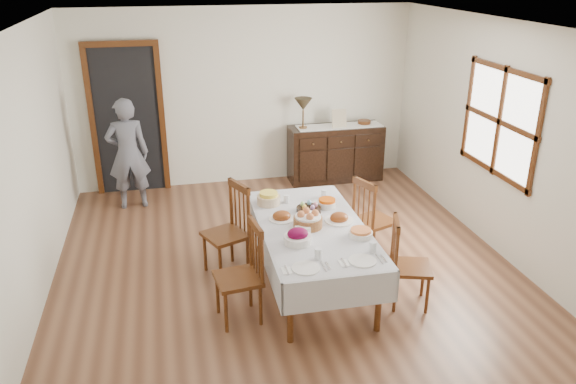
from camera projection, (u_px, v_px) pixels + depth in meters
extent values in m
plane|color=brown|center=(290.00, 276.00, 6.07)|extent=(6.00, 6.00, 0.00)
cube|color=silver|center=(290.00, 28.00, 5.09)|extent=(5.00, 6.00, 0.02)
cube|color=white|center=(245.00, 97.00, 8.29)|extent=(5.00, 0.02, 2.60)
cube|color=white|center=(421.00, 353.00, 2.87)|extent=(5.00, 0.02, 2.60)
cube|color=white|center=(21.00, 183.00, 5.07)|extent=(0.02, 6.00, 2.60)
cube|color=white|center=(514.00, 146.00, 6.09)|extent=(0.02, 6.00, 2.60)
cube|color=white|center=(501.00, 121.00, 6.28)|extent=(0.02, 1.30, 1.10)
cube|color=#4F2710|center=(499.00, 122.00, 6.28)|extent=(0.03, 1.46, 1.26)
cube|color=black|center=(128.00, 121.00, 8.00)|extent=(0.90, 0.06, 2.10)
cube|color=#4F2710|center=(128.00, 122.00, 7.98)|extent=(1.04, 0.08, 2.18)
cube|color=silver|center=(312.00, 228.00, 5.64)|extent=(1.03, 2.02, 0.04)
cylinder|color=#4F2710|center=(290.00, 311.00, 4.91)|extent=(0.06, 0.06, 0.64)
cylinder|color=#4F2710|center=(379.00, 300.00, 5.07)|extent=(0.06, 0.06, 0.64)
cylinder|color=#4F2710|center=(259.00, 227.00, 6.48)|extent=(0.06, 0.06, 0.64)
cylinder|color=#4F2710|center=(327.00, 221.00, 6.63)|extent=(0.06, 0.06, 0.64)
cube|color=silver|center=(262.00, 244.00, 5.59)|extent=(0.05, 2.04, 0.31)
cube|color=silver|center=(360.00, 235.00, 5.79)|extent=(0.05, 2.04, 0.31)
cube|color=silver|center=(341.00, 293.00, 4.77)|extent=(1.04, 0.04, 0.31)
cube|color=silver|center=(291.00, 201.00, 6.60)|extent=(1.04, 0.04, 0.31)
cube|color=#4F2710|center=(238.00, 279.00, 5.20)|extent=(0.45, 0.45, 0.04)
cylinder|color=#4F2710|center=(218.00, 294.00, 5.37)|extent=(0.03, 0.03, 0.42)
cylinder|color=#4F2710|center=(226.00, 313.00, 5.09)|extent=(0.03, 0.03, 0.42)
cylinder|color=#4F2710|center=(251.00, 288.00, 5.48)|extent=(0.03, 0.03, 0.42)
cylinder|color=#4F2710|center=(261.00, 306.00, 5.19)|extent=(0.03, 0.03, 0.42)
cylinder|color=#4F2710|center=(251.00, 241.00, 5.30)|extent=(0.04, 0.04, 0.54)
cylinder|color=#4F2710|center=(262.00, 258.00, 5.00)|extent=(0.04, 0.04, 0.54)
cube|color=#4F2710|center=(256.00, 227.00, 5.06)|extent=(0.09, 0.39, 0.08)
cylinder|color=#4F2710|center=(254.00, 247.00, 5.24)|extent=(0.02, 0.02, 0.45)
cylinder|color=#4F2710|center=(256.00, 252.00, 5.16)|extent=(0.02, 0.02, 0.45)
cylinder|color=#4F2710|center=(259.00, 256.00, 5.08)|extent=(0.02, 0.02, 0.45)
cube|color=#4F2710|center=(225.00, 235.00, 6.00)|extent=(0.55, 0.55, 0.04)
cylinder|color=#4F2710|center=(205.00, 253.00, 6.12)|extent=(0.04, 0.04, 0.43)
cylinder|color=#4F2710|center=(220.00, 265.00, 5.87)|extent=(0.04, 0.04, 0.43)
cylinder|color=#4F2710|center=(232.00, 244.00, 6.31)|extent=(0.04, 0.04, 0.43)
cylinder|color=#4F2710|center=(248.00, 256.00, 6.05)|extent=(0.04, 0.04, 0.43)
cylinder|color=#4F2710|center=(231.00, 202.00, 6.13)|extent=(0.04, 0.04, 0.56)
cylinder|color=#4F2710|center=(249.00, 213.00, 5.86)|extent=(0.04, 0.04, 0.56)
cube|color=#4F2710|center=(239.00, 187.00, 5.90)|extent=(0.19, 0.38, 0.08)
cylinder|color=#4F2710|center=(235.00, 206.00, 6.07)|extent=(0.02, 0.02, 0.46)
cylinder|color=#4F2710|center=(240.00, 209.00, 6.00)|extent=(0.02, 0.02, 0.46)
cylinder|color=#4F2710|center=(244.00, 212.00, 5.94)|extent=(0.02, 0.02, 0.46)
cube|color=#4F2710|center=(411.00, 268.00, 5.45)|extent=(0.48, 0.48, 0.04)
cylinder|color=#4F2710|center=(427.00, 296.00, 5.37)|extent=(0.03, 0.03, 0.39)
cylinder|color=#4F2710|center=(423.00, 279.00, 5.66)|extent=(0.03, 0.03, 0.39)
cylinder|color=#4F2710|center=(395.00, 294.00, 5.40)|extent=(0.03, 0.03, 0.39)
cylinder|color=#4F2710|center=(392.00, 278.00, 5.68)|extent=(0.03, 0.03, 0.39)
cylinder|color=#4F2710|center=(397.00, 252.00, 5.21)|extent=(0.04, 0.04, 0.51)
cylinder|color=#4F2710|center=(393.00, 236.00, 5.51)|extent=(0.04, 0.04, 0.51)
cube|color=#4F2710|center=(397.00, 223.00, 5.28)|extent=(0.14, 0.36, 0.07)
cylinder|color=#4F2710|center=(396.00, 249.00, 5.29)|extent=(0.02, 0.02, 0.42)
cylinder|color=#4F2710|center=(395.00, 245.00, 5.37)|extent=(0.02, 0.02, 0.42)
cylinder|color=#4F2710|center=(394.00, 242.00, 5.44)|extent=(0.02, 0.02, 0.42)
cube|color=#4F2710|center=(375.00, 221.00, 6.39)|extent=(0.51, 0.51, 0.04)
cylinder|color=#4F2710|center=(393.00, 240.00, 6.43)|extent=(0.03, 0.03, 0.40)
cylinder|color=#4F2710|center=(375.00, 230.00, 6.68)|extent=(0.03, 0.03, 0.40)
cylinder|color=#4F2710|center=(372.00, 247.00, 6.27)|extent=(0.03, 0.03, 0.40)
cylinder|color=#4F2710|center=(354.00, 236.00, 6.52)|extent=(0.03, 0.03, 0.40)
cylinder|color=#4F2710|center=(374.00, 208.00, 6.07)|extent=(0.04, 0.04, 0.53)
cylinder|color=#4F2710|center=(354.00, 198.00, 6.33)|extent=(0.04, 0.04, 0.53)
cube|color=#4F2710|center=(365.00, 184.00, 6.11)|extent=(0.17, 0.36, 0.08)
cylinder|color=#4F2710|center=(369.00, 207.00, 6.14)|extent=(0.02, 0.02, 0.43)
cylinder|color=#4F2710|center=(364.00, 205.00, 6.21)|extent=(0.02, 0.02, 0.43)
cylinder|color=#4F2710|center=(359.00, 202.00, 6.27)|extent=(0.02, 0.02, 0.43)
cube|color=black|center=(335.00, 153.00, 8.64)|extent=(1.42, 0.47, 0.85)
cube|color=black|center=(313.00, 144.00, 8.23)|extent=(0.40, 0.02, 0.17)
sphere|color=brown|center=(313.00, 144.00, 8.21)|extent=(0.03, 0.03, 0.03)
cube|color=black|center=(341.00, 142.00, 8.32)|extent=(0.40, 0.02, 0.17)
sphere|color=brown|center=(341.00, 142.00, 8.30)|extent=(0.03, 0.03, 0.03)
cube|color=black|center=(368.00, 140.00, 8.40)|extent=(0.40, 0.02, 0.17)
sphere|color=brown|center=(368.00, 140.00, 8.39)|extent=(0.03, 0.03, 0.03)
imported|color=slate|center=(128.00, 150.00, 7.52)|extent=(0.53, 0.37, 1.63)
cylinder|color=brown|center=(308.00, 222.00, 5.59)|extent=(0.29, 0.29, 0.10)
cylinder|color=white|center=(308.00, 216.00, 5.56)|extent=(0.26, 0.26, 0.02)
sphere|color=#C76F3F|center=(315.00, 213.00, 5.57)|extent=(0.08, 0.08, 0.08)
sphere|color=#C76F3F|center=(306.00, 211.00, 5.62)|extent=(0.08, 0.08, 0.08)
sphere|color=#C76F3F|center=(301.00, 214.00, 5.54)|extent=(0.08, 0.08, 0.08)
sphere|color=#C76F3F|center=(310.00, 217.00, 5.49)|extent=(0.08, 0.08, 0.08)
cylinder|color=black|center=(309.00, 210.00, 5.92)|extent=(0.26, 0.26, 0.06)
ellipsoid|color=pink|center=(315.00, 205.00, 5.92)|extent=(0.05, 0.05, 0.06)
ellipsoid|color=#76BDE6|center=(309.00, 203.00, 5.97)|extent=(0.05, 0.05, 0.06)
ellipsoid|color=#B2EC82|center=(302.00, 204.00, 5.93)|extent=(0.05, 0.05, 0.06)
ellipsoid|color=yellow|center=(304.00, 207.00, 5.85)|extent=(0.05, 0.05, 0.06)
ellipsoid|color=#B784D6|center=(313.00, 208.00, 5.85)|extent=(0.05, 0.05, 0.06)
cylinder|color=white|center=(282.00, 219.00, 5.77)|extent=(0.27, 0.27, 0.01)
ellipsoid|color=brown|center=(282.00, 216.00, 5.75)|extent=(0.19, 0.16, 0.11)
cylinder|color=white|center=(339.00, 220.00, 5.73)|extent=(0.30, 0.30, 0.01)
ellipsoid|color=brown|center=(339.00, 218.00, 5.72)|extent=(0.19, 0.16, 0.11)
cylinder|color=white|center=(298.00, 239.00, 5.28)|extent=(0.27, 0.27, 0.07)
ellipsoid|color=#61042F|center=(298.00, 234.00, 5.25)|extent=(0.20, 0.17, 0.11)
cylinder|color=white|center=(327.00, 204.00, 6.04)|extent=(0.20, 0.20, 0.07)
cylinder|color=#EE5908|center=(327.00, 200.00, 6.03)|extent=(0.18, 0.18, 0.03)
cylinder|color=beige|center=(269.00, 200.00, 6.12)|extent=(0.26, 0.26, 0.10)
cylinder|color=yellow|center=(269.00, 194.00, 6.09)|extent=(0.20, 0.20, 0.04)
cylinder|color=white|center=(361.00, 234.00, 5.40)|extent=(0.23, 0.23, 0.05)
cylinder|color=orange|center=(361.00, 230.00, 5.39)|extent=(0.20, 0.20, 0.02)
cube|color=white|center=(303.00, 230.00, 5.46)|extent=(0.14, 0.09, 0.07)
cylinder|color=white|center=(306.00, 268.00, 4.84)|extent=(0.25, 0.25, 0.01)
cube|color=white|center=(287.00, 271.00, 4.81)|extent=(0.08, 0.12, 0.01)
cube|color=#BAB9BE|center=(287.00, 270.00, 4.80)|extent=(0.02, 0.16, 0.01)
cube|color=#BAB9BE|center=(324.00, 266.00, 4.87)|extent=(0.01, 0.18, 0.01)
cube|color=#BAB9BE|center=(328.00, 266.00, 4.88)|extent=(0.02, 0.14, 0.01)
cylinder|color=white|center=(318.00, 254.00, 4.99)|extent=(0.07, 0.07, 0.10)
cylinder|color=white|center=(362.00, 261.00, 4.96)|extent=(0.25, 0.25, 0.01)
cube|color=white|center=(344.00, 263.00, 4.92)|extent=(0.08, 0.12, 0.01)
cube|color=#BAB9BE|center=(344.00, 263.00, 4.92)|extent=(0.02, 0.16, 0.01)
cube|color=#BAB9BE|center=(379.00, 259.00, 4.99)|extent=(0.01, 0.18, 0.01)
cube|color=#BAB9BE|center=(384.00, 259.00, 5.00)|extent=(0.02, 0.14, 0.01)
cylinder|color=white|center=(373.00, 247.00, 5.11)|extent=(0.07, 0.07, 0.10)
cylinder|color=white|center=(287.00, 199.00, 6.15)|extent=(0.07, 0.07, 0.09)
cylinder|color=white|center=(324.00, 194.00, 6.28)|extent=(0.07, 0.07, 0.09)
cube|color=white|center=(339.00, 126.00, 8.47)|extent=(1.30, 0.35, 0.01)
cylinder|color=brown|center=(303.00, 128.00, 8.35)|extent=(0.12, 0.12, 0.03)
cylinder|color=brown|center=(303.00, 118.00, 8.30)|extent=(0.02, 0.02, 0.25)
cone|color=#39311F|center=(303.00, 104.00, 8.21)|extent=(0.26, 0.26, 0.18)
cube|color=#B9AC8B|center=(339.00, 119.00, 8.35)|extent=(0.22, 0.08, 0.28)
cylinder|color=#4F2710|center=(364.00, 122.00, 8.57)|extent=(0.20, 0.20, 0.06)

